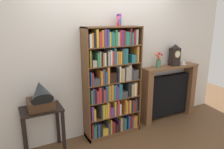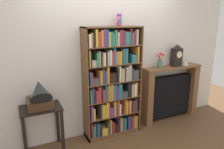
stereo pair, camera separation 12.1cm
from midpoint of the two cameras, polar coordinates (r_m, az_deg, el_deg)
ground_plane at (r=3.80m, az=1.62°, el=-15.96°), size 7.93×6.40×0.02m
wall_back at (r=3.58m, az=0.53°, el=4.77°), size 4.93×0.08×2.62m
bookshelf at (r=3.49m, az=1.03°, el=-2.69°), size 0.95×0.30×1.82m
cup_stack at (r=3.43m, az=2.99°, el=14.41°), size 0.08×0.08×0.19m
side_table_left at (r=3.28m, az=-17.35°, el=-11.53°), size 0.57×0.41×0.71m
gramophone at (r=3.06m, az=-17.75°, el=-5.35°), size 0.35×0.48×0.50m
fireplace_mantel at (r=4.33m, az=16.02°, el=-4.81°), size 1.21×0.26×1.06m
mantel_clock at (r=4.18m, az=17.77°, el=4.92°), size 0.18×0.15×0.41m
flower_vase at (r=3.95m, az=13.59°, el=3.43°), size 0.14×0.15×0.28m
teacup_with_saucer at (r=4.37m, az=19.74°, el=2.74°), size 0.15×0.15×0.05m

